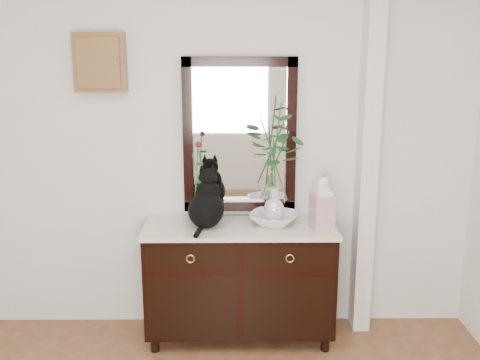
{
  "coord_description": "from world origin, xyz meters",
  "views": [
    {
      "loc": [
        0.07,
        -1.96,
        2.08
      ],
      "look_at": [
        0.1,
        1.63,
        1.2
      ],
      "focal_mm": 42.0,
      "sensor_mm": 36.0,
      "label": 1
    }
  ],
  "objects_px": {
    "lotus_bowl": "(274,219)",
    "ginger_jar": "(323,202)",
    "cat": "(206,198)",
    "sideboard": "(240,276)"
  },
  "relations": [
    {
      "from": "lotus_bowl",
      "to": "ginger_jar",
      "type": "xyz_separation_m",
      "value": [
        0.32,
        -0.09,
        0.15
      ]
    },
    {
      "from": "cat",
      "to": "lotus_bowl",
      "type": "distance_m",
      "value": 0.5
    },
    {
      "from": "sideboard",
      "to": "ginger_jar",
      "type": "relative_size",
      "value": 3.57
    },
    {
      "from": "lotus_bowl",
      "to": "ginger_jar",
      "type": "relative_size",
      "value": 0.88
    },
    {
      "from": "sideboard",
      "to": "cat",
      "type": "height_order",
      "value": "cat"
    },
    {
      "from": "cat",
      "to": "sideboard",
      "type": "bearing_deg",
      "value": 9.01
    },
    {
      "from": "lotus_bowl",
      "to": "ginger_jar",
      "type": "distance_m",
      "value": 0.36
    },
    {
      "from": "lotus_bowl",
      "to": "ginger_jar",
      "type": "height_order",
      "value": "ginger_jar"
    },
    {
      "from": "sideboard",
      "to": "ginger_jar",
      "type": "bearing_deg",
      "value": -5.81
    },
    {
      "from": "sideboard",
      "to": "cat",
      "type": "xyz_separation_m",
      "value": [
        -0.23,
        -0.0,
        0.58
      ]
    }
  ]
}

